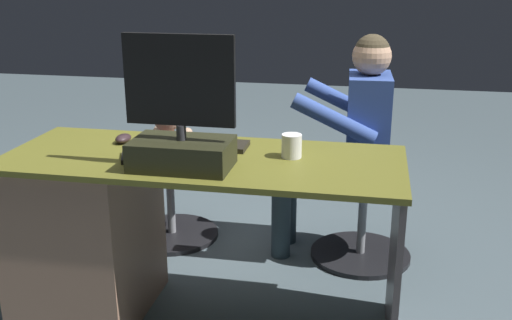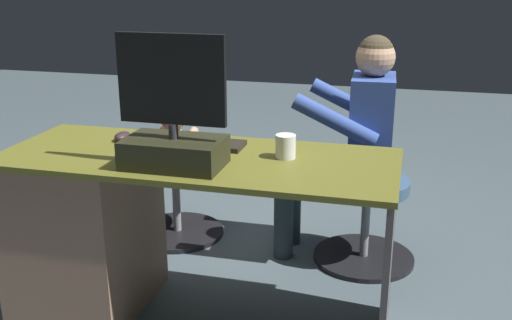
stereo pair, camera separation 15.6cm
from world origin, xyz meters
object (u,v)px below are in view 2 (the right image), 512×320
object	(u,v)px
keyboard	(194,143)
cup	(286,146)
monitor	(174,132)
computer_mouse	(122,136)
teddy_bear	(174,134)
tv_remote	(123,154)
desk	(106,225)
visitor_chair	(366,214)
person	(352,134)
office_chair_teddy	(176,192)

from	to	relation	value
keyboard	cup	bearing A→B (deg)	170.15
monitor	computer_mouse	size ratio (longest dim) A/B	5.10
teddy_bear	cup	bearing A→B (deg)	136.41
tv_remote	teddy_bear	distance (m)	0.90
desk	monitor	bearing A→B (deg)	160.07
visitor_chair	tv_remote	bearing A→B (deg)	41.96
tv_remote	monitor	bearing A→B (deg)	145.49
desk	person	xyz separation A→B (m)	(-0.96, -0.73, 0.27)
desk	computer_mouse	world-z (taller)	computer_mouse
desk	visitor_chair	xyz separation A→B (m)	(-1.05, -0.73, -0.14)
keyboard	computer_mouse	bearing A→B (deg)	1.02
office_chair_teddy	person	world-z (taller)	person
visitor_chair	keyboard	bearing A→B (deg)	41.14
tv_remote	computer_mouse	bearing A→B (deg)	-83.65
monitor	person	xyz separation A→B (m)	(-0.57, -0.87, -0.20)
desk	office_chair_teddy	bearing A→B (deg)	-90.24
monitor	keyboard	bearing A→B (deg)	-84.81
keyboard	desk	bearing A→B (deg)	19.76
keyboard	visitor_chair	bearing A→B (deg)	-138.86
person	office_chair_teddy	bearing A→B (deg)	-2.62
monitor	computer_mouse	world-z (taller)	monitor
monitor	person	bearing A→B (deg)	-123.03
desk	keyboard	size ratio (longest dim) A/B	3.74
monitor	office_chair_teddy	world-z (taller)	monitor
desk	tv_remote	distance (m)	0.39
monitor	cup	bearing A→B (deg)	-152.00
keyboard	computer_mouse	distance (m)	0.32
teddy_bear	tv_remote	bearing A→B (deg)	99.39
keyboard	computer_mouse	world-z (taller)	computer_mouse
office_chair_teddy	teddy_bear	distance (m)	0.33
tv_remote	desk	bearing A→B (deg)	-49.73
computer_mouse	person	size ratio (longest dim) A/B	0.08
keyboard	teddy_bear	size ratio (longest dim) A/B	1.32
office_chair_teddy	teddy_bear	world-z (taller)	teddy_bear
computer_mouse	cup	bearing A→B (deg)	174.93
computer_mouse	office_chair_teddy	xyz separation A→B (m)	(0.04, -0.65, -0.50)
monitor	cup	distance (m)	0.44
visitor_chair	computer_mouse	bearing A→B (deg)	30.96
monitor	visitor_chair	xyz separation A→B (m)	(-0.66, -0.87, -0.62)
office_chair_teddy	visitor_chair	bearing A→B (deg)	177.38
cup	computer_mouse	bearing A→B (deg)	-5.07
cup	tv_remote	world-z (taller)	cup
keyboard	person	distance (m)	0.85
monitor	office_chair_teddy	size ratio (longest dim) A/B	0.95
desk	office_chair_teddy	size ratio (longest dim) A/B	3.05
keyboard	teddy_bear	world-z (taller)	teddy_bear
monitor	visitor_chair	bearing A→B (deg)	-127.20
keyboard	tv_remote	distance (m)	0.30
desk	teddy_bear	world-z (taller)	teddy_bear
cup	office_chair_teddy	size ratio (longest dim) A/B	0.18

